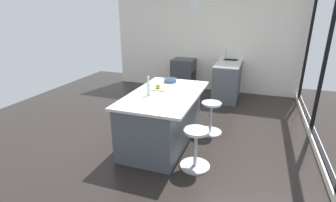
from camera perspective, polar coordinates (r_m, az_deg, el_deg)
The scene contains 11 objects.
ground_plane at distance 4.82m, azimuth -0.62°, elevation -7.27°, with size 8.10×8.10×0.00m, color black.
interior_partition_left at distance 7.34m, azimuth 7.91°, elevation 13.77°, with size 0.15×5.11×2.90m.
sink_cabinet at distance 7.05m, azimuth 13.31°, elevation 5.06°, with size 1.80×0.60×1.20m.
oven_range at distance 7.28m, azimuth 3.45°, elevation 5.82°, with size 0.60×0.61×0.89m.
kitchen_island at distance 4.38m, azimuth -1.20°, elevation -3.62°, with size 1.87×1.09×0.89m.
stool_by_window at distance 4.80m, azimuth 9.42°, elevation -3.91°, with size 0.44×0.44×0.60m.
stool_middle at distance 3.77m, azimuth 6.12°, elevation -10.70°, with size 0.44×0.44×0.60m.
cutting_board at distance 4.47m, azimuth -1.58°, elevation 2.96°, with size 0.36×0.24×0.02m, color tan.
apple_green at distance 4.39m, azimuth -2.25°, elevation 3.31°, with size 0.08×0.08×0.08m, color #609E2D.
water_bottle at distance 4.07m, azimuth -4.33°, elevation 2.86°, with size 0.06×0.06×0.31m.
fruit_bowl at distance 4.85m, azimuth 0.50°, elevation 4.65°, with size 0.24×0.24×0.07m.
Camera 1 is at (4.03, 1.47, 2.18)m, focal length 27.48 mm.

